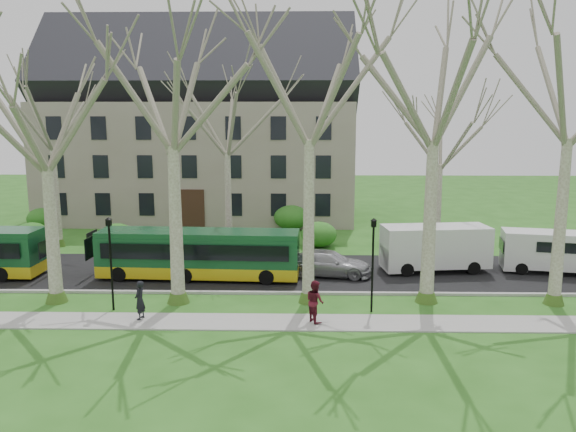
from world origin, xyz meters
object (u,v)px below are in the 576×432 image
object	(u,v)px
sedan	(329,263)
van_b	(552,252)
bus_follow	(199,254)
van_a	(435,249)
pedestrian_a	(140,300)
pedestrian_b	(315,301)

from	to	relation	value
sedan	van_b	size ratio (longest dim) A/B	0.89
bus_follow	van_a	size ratio (longest dim) A/B	1.82
pedestrian_a	van_a	bearing A→B (deg)	130.67
sedan	pedestrian_b	world-z (taller)	pedestrian_b
bus_follow	van_b	distance (m)	20.06
pedestrian_b	pedestrian_a	bearing A→B (deg)	59.03
bus_follow	van_a	distance (m)	13.48
bus_follow	van_b	world-z (taller)	bus_follow
van_b	pedestrian_b	world-z (taller)	van_b
van_a	pedestrian_b	size ratio (longest dim) A/B	3.26
bus_follow	pedestrian_a	size ratio (longest dim) A/B	6.33
van_a	pedestrian_a	bearing A→B (deg)	-157.53
sedan	van_a	bearing A→B (deg)	-70.65
van_b	pedestrian_b	size ratio (longest dim) A/B	2.92
van_b	pedestrian_b	distance (m)	16.00
pedestrian_a	pedestrian_b	world-z (taller)	pedestrian_b
pedestrian_b	bus_follow	bearing A→B (deg)	13.35
van_b	pedestrian_a	world-z (taller)	van_b
pedestrian_b	van_b	bearing A→B (deg)	-89.28
sedan	pedestrian_a	bearing A→B (deg)	138.75
bus_follow	sedan	distance (m)	7.25
bus_follow	pedestrian_a	world-z (taller)	bus_follow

